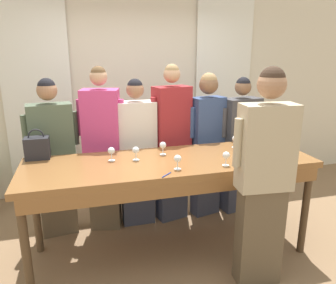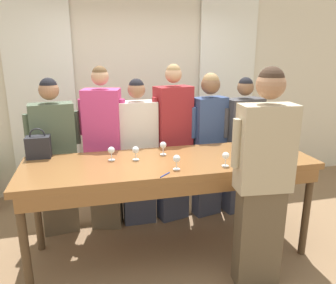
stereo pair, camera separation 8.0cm
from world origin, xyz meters
name	(u,v)px [view 1 (the left image)]	position (x,y,z in m)	size (l,w,h in m)	color
ground_plane	(170,251)	(0.00, 0.00, 0.00)	(18.00, 18.00, 0.00)	#846647
wall_back	(136,91)	(0.00, 1.79, 1.40)	(12.00, 0.06, 2.80)	beige
curtain_panel_left	(38,100)	(-1.29, 1.72, 1.34)	(0.84, 0.03, 2.69)	white
curtain_panel_right	(222,93)	(1.29, 1.72, 1.34)	(0.84, 0.03, 2.69)	white
tasting_bar	(171,170)	(0.00, -0.02, 0.89)	(2.69, 0.85, 0.97)	brown
wine_bottle	(281,137)	(1.21, 0.07, 1.09)	(0.08, 0.08, 0.31)	black
handbag	(37,147)	(-1.19, 0.37, 1.08)	(0.22, 0.15, 0.29)	#232328
wine_glass_front_left	(249,146)	(0.79, -0.05, 1.07)	(0.06, 0.06, 0.13)	white
wine_glass_front_mid	(268,142)	(1.04, 0.03, 1.07)	(0.06, 0.06, 0.13)	white
wine_glass_front_right	(245,144)	(0.78, 0.03, 1.07)	(0.06, 0.06, 0.13)	white
wine_glass_center_left	(163,146)	(-0.03, 0.17, 1.07)	(0.06, 0.06, 0.13)	white
wine_glass_center_mid	(111,151)	(-0.53, 0.12, 1.07)	(0.06, 0.06, 0.13)	white
wine_glass_center_right	(271,133)	(1.27, 0.33, 1.07)	(0.06, 0.06, 0.13)	white
wine_glass_back_left	(178,159)	(-0.01, -0.25, 1.07)	(0.06, 0.06, 0.13)	white
wine_glass_back_mid	(235,139)	(0.76, 0.21, 1.07)	(0.06, 0.06, 0.13)	white
wine_glass_back_right	(136,151)	(-0.31, 0.08, 1.07)	(0.06, 0.06, 0.13)	white
wine_glass_near_host	(252,153)	(0.70, -0.25, 1.07)	(0.06, 0.06, 0.13)	white
wine_glass_by_bottle	(226,156)	(0.43, -0.28, 1.06)	(0.06, 0.06, 0.13)	white
pen	(167,175)	(-0.14, -0.37, 0.98)	(0.10, 0.09, 0.01)	#193399
guest_olive_jacket	(54,158)	(-1.08, 0.67, 0.87)	(0.55, 0.28, 1.70)	brown
guest_pink_top	(103,150)	(-0.58, 0.67, 0.92)	(0.50, 0.34, 1.81)	brown
guest_cream_sweater	(137,153)	(-0.20, 0.67, 0.85)	(0.54, 0.23, 1.67)	#383D51
guest_striped_shirt	(172,143)	(0.20, 0.67, 0.93)	(0.52, 0.32, 1.82)	#383D51
guest_navy_coat	(207,142)	(0.64, 0.67, 0.92)	(0.50, 0.28, 1.72)	#383D51
guest_beige_cap	(239,145)	(1.06, 0.67, 0.84)	(0.57, 0.31, 1.66)	#383D51
host_pouring	(264,178)	(0.62, -0.61, 0.97)	(0.55, 0.25, 1.85)	brown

